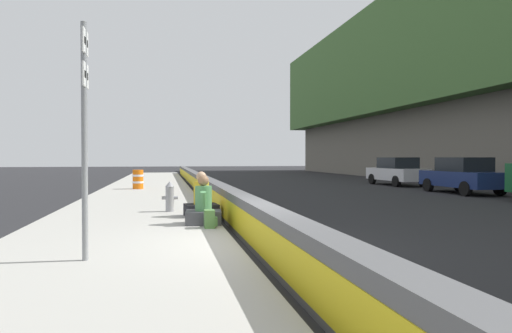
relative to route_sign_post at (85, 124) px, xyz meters
The scene contains 11 objects.
ground_plane 3.77m from the route_sign_post, 73.36° to the right, with size 160.00×160.00×0.00m, color #232326.
sidewalk_strip 2.33m from the route_sign_post, 17.54° to the right, with size 80.00×4.40×0.14m, color #A8A59E.
jersey_barrier 3.54m from the route_sign_post, 73.33° to the right, with size 76.00×0.45×0.85m.
route_sign_post is the anchor object (origin of this frame).
fire_hydrant 6.40m from the route_sign_post, 12.37° to the right, with size 0.26×0.46×0.88m.
seated_person_foreground 4.35m from the route_sign_post, 31.25° to the right, with size 0.78×0.89×1.15m.
seated_person_middle 5.56m from the route_sign_post, 23.82° to the right, with size 0.81×0.93×1.19m.
backpack 3.99m from the route_sign_post, 37.83° to the right, with size 0.32×0.28×0.40m.
construction_barrel 16.06m from the route_sign_post, ahead, with size 0.54×0.54×0.95m.
parked_car_third 19.10m from the route_sign_post, 51.97° to the right, with size 4.51×1.97×1.71m.
parked_car_fourth 23.57m from the route_sign_post, 39.90° to the right, with size 4.55×2.06×1.71m.
Camera 1 is at (-8.06, 1.75, 1.70)m, focal length 31.66 mm.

